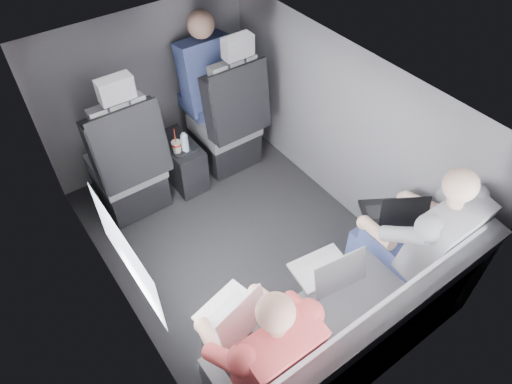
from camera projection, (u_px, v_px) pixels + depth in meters
floor at (242, 245)px, 3.43m from camera, size 2.60×2.60×0.00m
ceiling at (237, 91)px, 2.47m from camera, size 2.60×2.60×0.00m
panel_left at (109, 245)px, 2.58m from camera, size 0.02×2.60×1.35m
panel_right at (342, 130)px, 3.32m from camera, size 0.02×2.60×1.35m
panel_front at (149, 90)px, 3.69m from camera, size 1.80×0.02×1.35m
panel_back at (391, 332)px, 2.21m from camera, size 1.80×0.02×1.35m
side_window at (126, 255)px, 2.25m from camera, size 0.02×0.75×0.42m
seatbelt at (238, 94)px, 3.42m from camera, size 0.35×0.11×0.59m
front_seat_left at (129, 168)px, 3.44m from camera, size 0.52×0.58×1.26m
front_seat_right at (228, 126)px, 3.80m from camera, size 0.52×0.58×1.26m
center_console at (182, 162)px, 3.78m from camera, size 0.24×0.48×0.41m
rear_bench at (346, 331)px, 2.60m from camera, size 1.60×0.57×0.92m
soda_cup at (177, 147)px, 3.52m from camera, size 0.08×0.08×0.23m
water_bottle at (185, 143)px, 3.53m from camera, size 0.06×0.06×0.17m
laptop_white at (233, 314)px, 2.32m from camera, size 0.36×0.36×0.23m
laptop_silver at (328, 270)px, 2.51m from camera, size 0.35×0.33×0.23m
laptop_black at (392, 212)px, 2.82m from camera, size 0.36×0.40×0.22m
passenger_rear_left at (260, 348)px, 2.22m from camera, size 0.47×0.60×1.18m
passenger_rear_right at (418, 237)px, 2.68m from camera, size 0.51×0.62×1.23m
passenger_front_right at (205, 76)px, 3.68m from camera, size 0.42×0.42×0.87m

